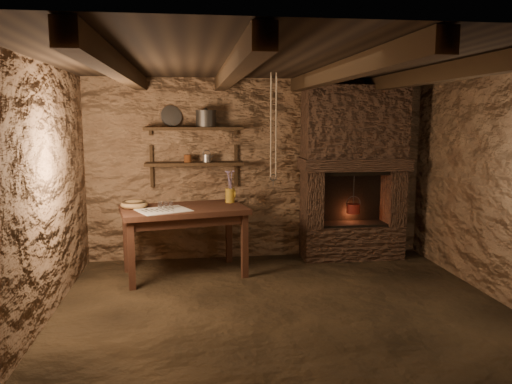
{
  "coord_description": "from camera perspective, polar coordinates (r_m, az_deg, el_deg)",
  "views": [
    {
      "loc": [
        -0.89,
        -4.61,
        1.89
      ],
      "look_at": [
        -0.17,
        0.9,
        1.06
      ],
      "focal_mm": 35.0,
      "sensor_mm": 36.0,
      "label": 1
    }
  ],
  "objects": [
    {
      "name": "beam_mid_left",
      "position": [
        4.64,
        -2.66,
        13.7
      ],
      "size": [
        0.14,
        3.95,
        0.16
      ],
      "primitive_type": "cube",
      "color": "black",
      "rests_on": "ceiling"
    },
    {
      "name": "ceiling",
      "position": [
        4.72,
        3.6,
        14.7
      ],
      "size": [
        4.5,
        4.0,
        0.04
      ],
      "primitive_type": "cube",
      "color": "black",
      "rests_on": "back_wall"
    },
    {
      "name": "small_kettle",
      "position": [
        6.47,
        -5.65,
        3.87
      ],
      "size": [
        0.16,
        0.13,
        0.15
      ],
      "primitive_type": null,
      "rotation": [
        0.0,
        0.0,
        0.15
      ],
      "color": "#969591",
      "rests_on": "shelf_lower"
    },
    {
      "name": "shelf_upper",
      "position": [
        6.45,
        -7.14,
        7.22
      ],
      "size": [
        1.25,
        0.3,
        0.04
      ],
      "primitive_type": "cube",
      "color": "black",
      "rests_on": "back_wall"
    },
    {
      "name": "hearth",
      "position": [
        6.76,
        11.07,
        2.73
      ],
      "size": [
        1.43,
        0.51,
        2.3
      ],
      "color": "#3A261D",
      "rests_on": "floor"
    },
    {
      "name": "hanging_ropes",
      "position": [
        5.74,
        2.01,
        7.62
      ],
      "size": [
        0.08,
        0.08,
        1.2
      ],
      "primitive_type": null,
      "color": "tan",
      "rests_on": "ceiling"
    },
    {
      "name": "tin_pan",
      "position": [
        6.55,
        -9.67,
        8.56
      ],
      "size": [
        0.3,
        0.21,
        0.27
      ],
      "primitive_type": "cylinder",
      "rotation": [
        1.26,
        0.0,
        0.36
      ],
      "color": "#969591",
      "rests_on": "shelf_upper"
    },
    {
      "name": "left_wall",
      "position": [
        4.85,
        -23.62,
        -0.38
      ],
      "size": [
        0.04,
        4.0,
        2.4
      ],
      "primitive_type": "cube",
      "color": "brown",
      "rests_on": "floor"
    },
    {
      "name": "front_wall",
      "position": [
        2.84,
        11.15,
        -5.73
      ],
      "size": [
        4.5,
        0.04,
        2.4
      ],
      "primitive_type": "cube",
      "color": "brown",
      "rests_on": "floor"
    },
    {
      "name": "shelf_lower",
      "position": [
        6.47,
        -7.07,
        3.23
      ],
      "size": [
        1.25,
        0.3,
        0.04
      ],
      "primitive_type": "cube",
      "color": "black",
      "rests_on": "back_wall"
    },
    {
      "name": "drinking_glasses",
      "position": [
        5.93,
        -10.3,
        -1.49
      ],
      "size": [
        0.18,
        0.05,
        0.07
      ],
      "primitive_type": null,
      "color": "silver",
      "rests_on": "linen_cloth"
    },
    {
      "name": "linen_cloth",
      "position": [
        5.83,
        -10.52,
        -2.06
      ],
      "size": [
        0.7,
        0.64,
        0.01
      ],
      "primitive_type": "cube",
      "rotation": [
        0.0,
        0.0,
        0.44
      ],
      "color": "silver",
      "rests_on": "work_table"
    },
    {
      "name": "wooden_bowl",
      "position": [
        6.07,
        -13.76,
        -1.42
      ],
      "size": [
        0.41,
        0.41,
        0.11
      ],
      "primitive_type": "ellipsoid",
      "rotation": [
        0.0,
        0.0,
        0.35
      ],
      "color": "olive",
      "rests_on": "work_table"
    },
    {
      "name": "beam_far_left",
      "position": [
        4.66,
        -15.34,
        13.38
      ],
      "size": [
        0.14,
        3.95,
        0.16
      ],
      "primitive_type": "cube",
      "color": "black",
      "rests_on": "ceiling"
    },
    {
      "name": "work_table",
      "position": [
        6.08,
        -8.2,
        -5.29
      ],
      "size": [
        1.59,
        1.1,
        0.83
      ],
      "rotation": [
        0.0,
        0.0,
        0.2
      ],
      "color": "#321A11",
      "rests_on": "floor"
    },
    {
      "name": "beam_mid_right",
      "position": [
        4.83,
        9.58,
        13.39
      ],
      "size": [
        0.14,
        3.95,
        0.16
      ],
      "primitive_type": "cube",
      "color": "black",
      "rests_on": "ceiling"
    },
    {
      "name": "stoneware_jug",
      "position": [
        6.26,
        -2.97,
        0.39
      ],
      "size": [
        0.15,
        0.15,
        0.41
      ],
      "rotation": [
        0.0,
        0.0,
        0.43
      ],
      "color": "olive",
      "rests_on": "work_table"
    },
    {
      "name": "floor",
      "position": [
        5.06,
        3.34,
        -13.43
      ],
      "size": [
        4.5,
        4.5,
        0.0
      ],
      "primitive_type": "plane",
      "color": "black",
      "rests_on": "ground"
    },
    {
      "name": "beam_far_right",
      "position": [
        5.21,
        20.43,
        12.62
      ],
      "size": [
        0.14,
        3.95,
        0.16
      ],
      "primitive_type": "cube",
      "color": "black",
      "rests_on": "ceiling"
    },
    {
      "name": "right_wall",
      "position": [
        5.62,
        26.62,
        0.56
      ],
      "size": [
        0.04,
        4.0,
        2.4
      ],
      "primitive_type": "cube",
      "color": "brown",
      "rests_on": "floor"
    },
    {
      "name": "rusty_tin",
      "position": [
        6.47,
        -7.8,
        3.82
      ],
      "size": [
        0.1,
        0.1,
        0.1
      ],
      "primitive_type": "cylinder",
      "rotation": [
        0.0,
        0.0,
        0.05
      ],
      "color": "#502510",
      "rests_on": "shelf_lower"
    },
    {
      "name": "red_pot",
      "position": [
        6.79,
        11.06,
        -1.8
      ],
      "size": [
        0.2,
        0.2,
        0.54
      ],
      "rotation": [
        0.0,
        0.0,
        0.15
      ],
      "color": "maroon",
      "rests_on": "hearth"
    },
    {
      "name": "pewter_cutlery_row",
      "position": [
        5.81,
        -10.53,
        -2.0
      ],
      "size": [
        0.5,
        0.36,
        0.01
      ],
      "primitive_type": null,
      "rotation": [
        0.0,
        0.0,
        0.44
      ],
      "color": "gray",
      "rests_on": "linen_cloth"
    },
    {
      "name": "back_wall",
      "position": [
        6.7,
        0.23,
        2.62
      ],
      "size": [
        4.5,
        0.04,
        2.4
      ],
      "primitive_type": "cube",
      "color": "brown",
      "rests_on": "floor"
    },
    {
      "name": "iron_stockpot",
      "position": [
        6.45,
        -5.74,
        8.27
      ],
      "size": [
        0.3,
        0.3,
        0.19
      ],
      "primitive_type": "cylinder",
      "rotation": [
        0.0,
        0.0,
        -0.17
      ],
      "color": "#312F2B",
      "rests_on": "shelf_upper"
    }
  ]
}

